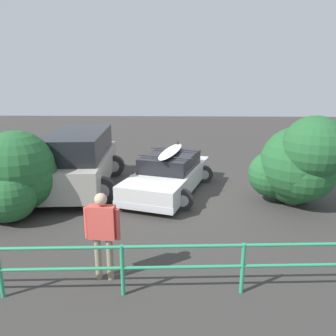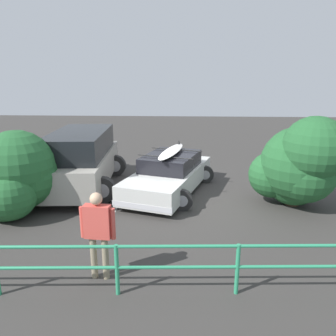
# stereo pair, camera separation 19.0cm
# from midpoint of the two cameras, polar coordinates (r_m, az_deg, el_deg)

# --- Properties ---
(ground_plane) EXTENTS (44.00, 44.00, 0.02)m
(ground_plane) POSITION_cam_midpoint_polar(r_m,az_deg,el_deg) (10.15, 0.86, -4.96)
(ground_plane) COLOR #383533
(ground_plane) RESTS_ON ground
(parking_stripe) EXTENTS (0.12, 3.71, 0.00)m
(parking_stripe) POSITION_cam_midpoint_polar(r_m,az_deg,el_deg) (10.69, -8.16, -3.99)
(parking_stripe) COLOR silver
(parking_stripe) RESTS_ON ground
(sedan_car) EXTENTS (3.00, 4.58, 1.48)m
(sedan_car) POSITION_cam_midpoint_polar(r_m,az_deg,el_deg) (10.40, -0.34, -1.06)
(sedan_car) COLOR silver
(sedan_car) RESTS_ON ground
(suv_car) EXTENTS (2.77, 4.80, 1.88)m
(suv_car) POSITION_cam_midpoint_polar(r_m,az_deg,el_deg) (11.02, -15.50, 1.41)
(suv_car) COLOR #9E998E
(suv_car) RESTS_ON ground
(person_bystander) EXTENTS (0.64, 0.23, 1.64)m
(person_bystander) POSITION_cam_midpoint_polar(r_m,az_deg,el_deg) (5.93, -12.28, -10.29)
(person_bystander) COLOR gray
(person_bystander) RESTS_ON ground
(railing_fence) EXTENTS (8.03, 0.56, 0.92)m
(railing_fence) POSITION_cam_midpoint_polar(r_m,az_deg,el_deg) (5.62, -8.99, -15.83)
(railing_fence) COLOR #2D9366
(railing_fence) RESTS_ON ground
(bush_near_left) EXTENTS (2.34, 2.35, 2.61)m
(bush_near_left) POSITION_cam_midpoint_polar(r_m,az_deg,el_deg) (9.71, 21.44, 0.47)
(bush_near_left) COLOR #4C3828
(bush_near_left) RESTS_ON ground
(bush_near_right) EXTENTS (2.35, 2.40, 2.34)m
(bush_near_right) POSITION_cam_midpoint_polar(r_m,az_deg,el_deg) (9.44, -25.93, -1.49)
(bush_near_right) COLOR #4C3828
(bush_near_right) RESTS_ON ground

